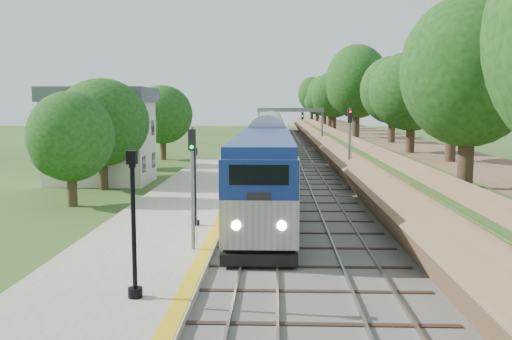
{
  "coord_description": "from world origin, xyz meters",
  "views": [
    {
      "loc": [
        0.64,
        -17.2,
        6.57
      ],
      "look_at": [
        -0.5,
        15.7,
        2.8
      ],
      "focal_mm": 40.0,
      "sensor_mm": 36.0,
      "label": 1
    }
  ],
  "objects_px": {
    "signal_gantry": "(290,119)",
    "lamppost_mid": "(134,233)",
    "train": "(271,134)",
    "signal_farside": "(350,140)",
    "lamppost_far": "(195,191)",
    "station_building": "(101,135)",
    "signal_platform": "(192,175)"
  },
  "relations": [
    {
      "from": "train",
      "to": "lamppost_mid",
      "type": "distance_m",
      "value": 66.34
    },
    {
      "from": "station_building",
      "to": "signal_platform",
      "type": "height_order",
      "value": "station_building"
    },
    {
      "from": "station_building",
      "to": "lamppost_mid",
      "type": "relative_size",
      "value": 1.81
    },
    {
      "from": "signal_gantry",
      "to": "lamppost_mid",
      "type": "relative_size",
      "value": 1.76
    },
    {
      "from": "station_building",
      "to": "lamppost_mid",
      "type": "distance_m",
      "value": 31.24
    },
    {
      "from": "lamppost_mid",
      "to": "signal_farside",
      "type": "height_order",
      "value": "signal_farside"
    },
    {
      "from": "station_building",
      "to": "signal_platform",
      "type": "distance_m",
      "value": 25.78
    },
    {
      "from": "lamppost_mid",
      "to": "signal_platform",
      "type": "distance_m",
      "value": 6.43
    },
    {
      "from": "signal_gantry",
      "to": "lamppost_mid",
      "type": "bearing_deg",
      "value": -96.64
    },
    {
      "from": "signal_farside",
      "to": "lamppost_far",
      "type": "bearing_deg",
      "value": -124.27
    },
    {
      "from": "station_building",
      "to": "signal_gantry",
      "type": "xyz_separation_m",
      "value": [
        16.47,
        24.99,
        0.73
      ]
    },
    {
      "from": "lamppost_mid",
      "to": "signal_gantry",
      "type": "bearing_deg",
      "value": 83.36
    },
    {
      "from": "train",
      "to": "lamppost_mid",
      "type": "height_order",
      "value": "lamppost_mid"
    },
    {
      "from": "signal_gantry",
      "to": "lamppost_far",
      "type": "bearing_deg",
      "value": -97.81
    },
    {
      "from": "lamppost_far",
      "to": "signal_farside",
      "type": "height_order",
      "value": "signal_farside"
    },
    {
      "from": "train",
      "to": "lamppost_far",
      "type": "relative_size",
      "value": 31.6
    },
    {
      "from": "train",
      "to": "station_building",
      "type": "bearing_deg",
      "value": -110.87
    },
    {
      "from": "train",
      "to": "signal_platform",
      "type": "bearing_deg",
      "value": -92.77
    },
    {
      "from": "signal_farside",
      "to": "lamppost_mid",
      "type": "bearing_deg",
      "value": -111.69
    },
    {
      "from": "signal_gantry",
      "to": "lamppost_far",
      "type": "relative_size",
      "value": 2.1
    },
    {
      "from": "signal_platform",
      "to": "signal_farside",
      "type": "height_order",
      "value": "signal_farside"
    },
    {
      "from": "signal_platform",
      "to": "signal_farside",
      "type": "distance_m",
      "value": 21.14
    },
    {
      "from": "signal_gantry",
      "to": "train",
      "type": "height_order",
      "value": "signal_gantry"
    },
    {
      "from": "lamppost_mid",
      "to": "signal_platform",
      "type": "relative_size",
      "value": 0.91
    },
    {
      "from": "train",
      "to": "signal_farside",
      "type": "xyz_separation_m",
      "value": [
        6.2,
        -40.89,
        1.56
      ]
    },
    {
      "from": "station_building",
      "to": "train",
      "type": "relative_size",
      "value": 0.07
    },
    {
      "from": "train",
      "to": "signal_farside",
      "type": "bearing_deg",
      "value": -81.38
    },
    {
      "from": "lamppost_mid",
      "to": "signal_platform",
      "type": "xyz_separation_m",
      "value": [
        0.98,
        6.26,
        1.11
      ]
    },
    {
      "from": "lamppost_mid",
      "to": "lamppost_far",
      "type": "height_order",
      "value": "lamppost_mid"
    },
    {
      "from": "signal_gantry",
      "to": "train",
      "type": "bearing_deg",
      "value": 101.9
    },
    {
      "from": "signal_gantry",
      "to": "signal_platform",
      "type": "bearing_deg",
      "value": -96.35
    },
    {
      "from": "signal_gantry",
      "to": "signal_platform",
      "type": "distance_m",
      "value": 48.56
    }
  ]
}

